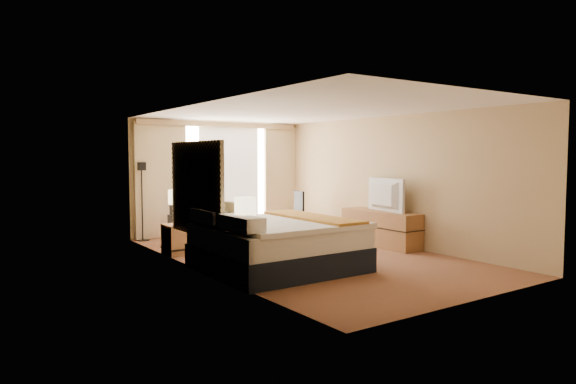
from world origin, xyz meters
TOP-DOWN VIEW (x-y plane):
  - floor at (0.00, 0.00)m, footprint 4.20×7.00m
  - ceiling at (0.00, 0.00)m, footprint 4.20×7.00m
  - wall_back at (0.00, 3.50)m, footprint 4.20×0.02m
  - wall_front at (0.00, -3.50)m, footprint 4.20×0.02m
  - wall_left at (-2.10, 0.00)m, footprint 0.02×7.00m
  - wall_right at (2.10, 0.00)m, footprint 0.02×7.00m
  - headboard at (-2.06, 0.20)m, footprint 0.06×1.85m
  - nightstand_left at (-1.87, -1.05)m, footprint 0.45×0.52m
  - nightstand_right at (-1.87, 1.45)m, footprint 0.45×0.52m
  - media_dresser at (1.83, 0.00)m, footprint 0.50×1.80m
  - window at (0.25, 3.47)m, footprint 2.30×0.02m
  - curtains at (-0.00, 3.39)m, footprint 4.12×0.19m
  - bed at (-1.06, -0.65)m, footprint 2.28×2.08m
  - loveseat at (-0.80, 2.62)m, footprint 1.41×0.84m
  - floor_lamp at (-1.90, 3.30)m, footprint 0.21×0.21m
  - desk_chair at (1.20, 2.09)m, footprint 0.49×0.49m
  - lamp_left at (-1.84, -0.99)m, footprint 0.31×0.31m
  - lamp_right at (-1.91, 1.37)m, footprint 0.30×0.30m
  - tissue_box at (-1.87, -1.00)m, footprint 0.12×0.12m
  - telephone at (-1.75, 1.36)m, footprint 0.21×0.19m
  - television at (1.78, -0.05)m, footprint 0.34×1.15m

SIDE VIEW (x-z plane):
  - floor at x=0.00m, z-range -0.01..0.01m
  - nightstand_left at x=-1.87m, z-range 0.00..0.55m
  - nightstand_right at x=-1.87m, z-range 0.00..0.55m
  - loveseat at x=-0.80m, z-range -0.14..0.70m
  - media_dresser at x=1.83m, z-range 0.00..0.70m
  - bed at x=-1.06m, z-range -0.15..0.96m
  - desk_chair at x=1.20m, z-range -0.06..0.95m
  - telephone at x=-1.75m, z-range 0.55..0.62m
  - tissue_box at x=-1.87m, z-range 0.55..0.65m
  - television at x=1.78m, z-range 0.70..1.36m
  - lamp_right at x=-1.91m, z-range 0.72..1.36m
  - lamp_left at x=-1.84m, z-range 0.73..1.39m
  - floor_lamp at x=-1.90m, z-range 0.34..2.01m
  - headboard at x=-2.06m, z-range 0.53..2.03m
  - wall_back at x=0.00m, z-range 0.00..2.60m
  - wall_front at x=0.00m, z-range 0.00..2.60m
  - wall_left at x=-2.10m, z-range 0.00..2.60m
  - wall_right at x=2.10m, z-range 0.00..2.60m
  - window at x=0.25m, z-range 0.17..2.47m
  - curtains at x=0.00m, z-range 0.13..2.69m
  - ceiling at x=0.00m, z-range 2.59..2.61m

